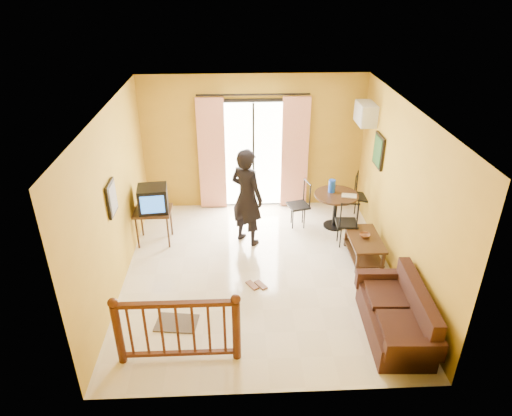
{
  "coord_description": "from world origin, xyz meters",
  "views": [
    {
      "loc": [
        -0.35,
        -6.34,
        4.59
      ],
      "look_at": [
        -0.05,
        0.2,
        1.12
      ],
      "focal_mm": 32.0,
      "sensor_mm": 36.0,
      "label": 1
    }
  ],
  "objects_px": {
    "television": "(153,199)",
    "coffee_table": "(364,245)",
    "sofa": "(398,317)",
    "dining_table": "(336,201)",
    "standing_person": "(247,197)"
  },
  "relations": [
    {
      "from": "sofa",
      "to": "television",
      "type": "bearing_deg",
      "value": 147.44
    },
    {
      "from": "dining_table",
      "to": "standing_person",
      "type": "xyz_separation_m",
      "value": [
        -1.74,
        -0.47,
        0.36
      ]
    },
    {
      "from": "dining_table",
      "to": "standing_person",
      "type": "relative_size",
      "value": 0.46
    },
    {
      "from": "television",
      "to": "coffee_table",
      "type": "xyz_separation_m",
      "value": [
        3.72,
        -0.75,
        -0.61
      ]
    },
    {
      "from": "standing_person",
      "to": "dining_table",
      "type": "bearing_deg",
      "value": -124.37
    },
    {
      "from": "coffee_table",
      "to": "sofa",
      "type": "bearing_deg",
      "value": -89.99
    },
    {
      "from": "television",
      "to": "dining_table",
      "type": "xyz_separation_m",
      "value": [
        3.43,
        0.41,
        -0.34
      ]
    },
    {
      "from": "coffee_table",
      "to": "standing_person",
      "type": "distance_m",
      "value": 2.24
    },
    {
      "from": "television",
      "to": "coffee_table",
      "type": "distance_m",
      "value": 3.84
    },
    {
      "from": "dining_table",
      "to": "sofa",
      "type": "distance_m",
      "value": 3.04
    },
    {
      "from": "television",
      "to": "sofa",
      "type": "height_order",
      "value": "television"
    },
    {
      "from": "dining_table",
      "to": "coffee_table",
      "type": "bearing_deg",
      "value": -76.12
    },
    {
      "from": "coffee_table",
      "to": "sofa",
      "type": "distance_m",
      "value": 1.86
    },
    {
      "from": "coffee_table",
      "to": "sofa",
      "type": "height_order",
      "value": "sofa"
    },
    {
      "from": "coffee_table",
      "to": "standing_person",
      "type": "relative_size",
      "value": 0.53
    }
  ]
}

